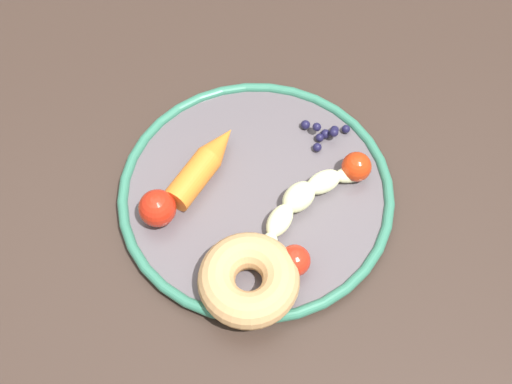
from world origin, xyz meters
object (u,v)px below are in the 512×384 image
Objects in this scene: tomato_far at (356,167)px; blueberry_pile at (324,133)px; dining_table at (278,202)px; carrot_orange at (204,164)px; plate at (256,193)px; banana at (303,202)px; donut at (249,280)px; tomato_near at (157,208)px; tomato_mid at (299,260)px.

blueberry_pile is at bearing -63.60° from tomato_far.
blueberry_pile is at bearing -150.37° from dining_table.
carrot_orange is (0.09, 0.01, 0.11)m from dining_table.
banana is (-0.05, 0.02, 0.02)m from plate.
tomato_far reaches higher than carrot_orange.
dining_table is 3.75× the size of plate.
tomato_near reaches higher than donut.
plate is 5.43× the size of blueberry_pile.
tomato_mid is at bearing 79.08° from banana.
banana is 4.15× the size of tomato_far.
tomato_mid reaches higher than plate.
tomato_near is 0.23m from tomato_far.
tomato_far is at bearing -149.73° from banana.
plate reaches higher than dining_table.
blueberry_pile is at bearing -154.71° from tomato_near.
tomato_near is 1.22× the size of tomato_mid.
tomato_mid is at bearing 125.96° from carrot_orange.
dining_table is 10.62× the size of carrot_orange.
tomato_near is (0.11, 0.02, 0.02)m from plate.
dining_table is 0.20m from donut.
blueberry_pile is at bearing -111.25° from banana.
donut reaches higher than banana.
banana is at bearing 153.75° from plate.
carrot_orange is (0.11, -0.06, 0.00)m from banana.
banana reaches higher than plate.
plate is (0.03, 0.04, 0.09)m from dining_table.
blueberry_pile is (-0.10, -0.18, -0.01)m from donut.
carrot_orange is at bearing 14.72° from blueberry_pile.
carrot_orange is at bearing 4.15° from dining_table.
plate is 0.10m from tomato_mid.
tomato_far is (-0.03, 0.06, 0.01)m from blueberry_pile.
tomato_far is (-0.08, 0.03, 0.11)m from dining_table.
carrot_orange is 0.16m from tomato_mid.
tomato_far is at bearing -170.84° from tomato_near.
tomato_mid reaches higher than blueberry_pile.
carrot_orange is 3.26× the size of tomato_mid.
banana is 0.07m from tomato_mid.
donut is (-0.04, 0.15, 0.00)m from carrot_orange.
tomato_mid is (0.05, 0.17, 0.01)m from blueberry_pile.
banana is 0.08m from tomato_far.
plate is at bearing 38.67° from blueberry_pile.
blueberry_pile is (-0.09, -0.07, 0.01)m from plate.
banana is at bearing 30.27° from tomato_far.
plate is at bearing 150.59° from carrot_orange.
tomato_mid is at bearing 73.07° from blueberry_pile.
donut reaches higher than plate.
carrot_orange is 0.15m from donut.
dining_table is 0.12m from blueberry_pile.
carrot_orange is 0.08m from tomato_near.
tomato_far is (-0.22, -0.04, -0.00)m from tomato_near.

